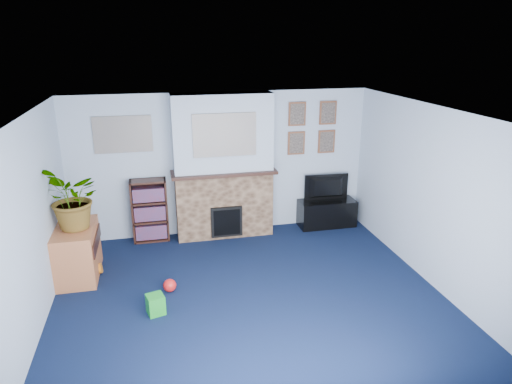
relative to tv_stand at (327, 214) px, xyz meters
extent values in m
cube|color=#0D1733|center=(-1.84, -2.03, -0.23)|extent=(5.00, 4.50, 0.01)
cube|color=white|center=(-1.84, -2.03, 2.17)|extent=(5.00, 4.50, 0.01)
cube|color=#ABBACE|center=(-1.84, 0.22, 0.97)|extent=(5.00, 0.04, 2.40)
cube|color=#ABBACE|center=(-1.84, -4.28, 0.97)|extent=(5.00, 0.04, 2.40)
cube|color=#ABBACE|center=(-4.34, -2.03, 0.97)|extent=(0.04, 4.50, 2.40)
cube|color=#ABBACE|center=(0.66, -2.03, 0.97)|extent=(0.04, 4.50, 2.40)
cube|color=brown|center=(-1.84, 0.02, 0.33)|extent=(1.60, 0.40, 1.10)
cube|color=brown|center=(-1.84, 0.02, 1.52)|extent=(1.60, 0.40, 1.30)
cube|color=brown|center=(-1.84, -0.01, 0.90)|extent=(1.72, 0.50, 0.05)
cube|color=brown|center=(-1.84, -0.19, 0.10)|extent=(0.52, 0.08, 0.52)
cube|color=brown|center=(-1.84, -0.23, 0.09)|extent=(0.44, 0.02, 0.44)
cube|color=gray|center=(-1.84, -0.19, 1.55)|extent=(1.00, 0.03, 0.68)
cube|color=gray|center=(-3.39, 0.21, 1.55)|extent=(0.90, 0.03, 0.58)
cube|color=brown|center=(-0.54, 0.20, 1.77)|extent=(0.30, 0.03, 0.40)
cube|color=brown|center=(0.01, 0.20, 1.77)|extent=(0.30, 0.03, 0.40)
cube|color=brown|center=(-0.54, 0.20, 1.27)|extent=(0.30, 0.03, 0.40)
cube|color=brown|center=(0.01, 0.20, 1.27)|extent=(0.30, 0.03, 0.40)
cube|color=black|center=(0.00, 0.00, 0.00)|extent=(1.00, 0.42, 0.48)
imported|color=black|center=(0.00, 0.02, 0.48)|extent=(0.80, 0.13, 0.46)
cube|color=black|center=(-3.07, 0.20, 0.30)|extent=(0.58, 0.02, 1.05)
cube|color=black|center=(-3.35, 0.07, 0.30)|extent=(0.03, 0.28, 1.05)
cube|color=black|center=(-2.80, 0.07, 0.30)|extent=(0.03, 0.28, 1.05)
cube|color=black|center=(-3.07, 0.07, -0.21)|extent=(0.56, 0.28, 0.03)
cube|color=black|center=(-3.07, 0.07, 0.12)|extent=(0.56, 0.28, 0.03)
cube|color=black|center=(-3.07, 0.07, 0.46)|extent=(0.56, 0.28, 0.03)
cube|color=black|center=(-3.07, 0.07, 0.81)|extent=(0.56, 0.28, 0.03)
cube|color=black|center=(-3.07, 0.06, -0.05)|extent=(0.50, 0.22, 0.24)
cube|color=black|center=(-3.07, 0.06, 0.27)|extent=(0.50, 0.22, 0.24)
cube|color=black|center=(-3.07, 0.06, 0.59)|extent=(0.50, 0.22, 0.22)
cube|color=#B5643A|center=(-4.08, -0.94, 0.12)|extent=(0.53, 0.95, 0.74)
imported|color=#26661E|center=(-4.03, -0.99, 0.95)|extent=(0.92, 0.98, 0.88)
cube|color=gold|center=(-1.94, -0.03, 1.00)|extent=(0.11, 0.07, 0.15)
cylinder|color=#B2BFC6|center=(-1.51, -0.03, 1.01)|extent=(0.05, 0.05, 0.17)
sphere|color=gray|center=(-2.37, -0.03, 0.99)|extent=(0.12, 0.12, 0.12)
cylinder|color=#198C26|center=(-1.22, -0.03, 0.99)|extent=(0.05, 0.05, 0.11)
cube|color=#198C26|center=(-4.14, -1.03, -0.09)|extent=(0.45, 0.40, 0.30)
sphere|color=red|center=(-2.86, -1.66, -0.14)|extent=(0.18, 0.18, 0.18)
cube|color=#198C26|center=(-3.05, -2.14, -0.12)|extent=(0.25, 0.25, 0.25)
cylinder|color=orange|center=(-3.94, -0.96, -0.16)|extent=(0.33, 0.15, 0.19)
camera|label=1|loc=(-2.92, -7.13, 3.01)|focal=32.00mm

